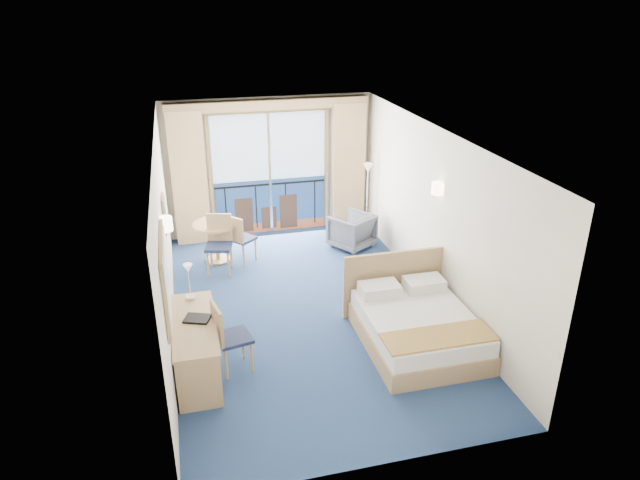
# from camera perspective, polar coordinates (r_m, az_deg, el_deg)

# --- Properties ---
(floor) EXTENTS (6.50, 6.50, 0.00)m
(floor) POSITION_cam_1_polar(r_m,az_deg,el_deg) (8.86, -1.25, -6.92)
(floor) COLOR navy
(floor) RESTS_ON ground
(room_walls) EXTENTS (4.04, 6.54, 2.72)m
(room_walls) POSITION_cam_1_polar(r_m,az_deg,el_deg) (8.10, -1.36, 3.96)
(room_walls) COLOR white
(room_walls) RESTS_ON ground
(balcony_door) EXTENTS (2.36, 0.03, 2.52)m
(balcony_door) POSITION_cam_1_polar(r_m,az_deg,el_deg) (11.29, -5.06, 6.28)
(balcony_door) COLOR navy
(balcony_door) RESTS_ON room_walls
(curtain_left) EXTENTS (0.65, 0.22, 2.55)m
(curtain_left) POSITION_cam_1_polar(r_m,az_deg,el_deg) (10.99, -12.94, 5.98)
(curtain_left) COLOR tan
(curtain_left) RESTS_ON room_walls
(curtain_right) EXTENTS (0.65, 0.22, 2.55)m
(curtain_right) POSITION_cam_1_polar(r_m,az_deg,el_deg) (11.46, 2.81, 7.28)
(curtain_right) COLOR tan
(curtain_right) RESTS_ON room_walls
(pelmet) EXTENTS (3.80, 0.25, 0.18)m
(pelmet) POSITION_cam_1_polar(r_m,az_deg,el_deg) (10.84, -5.19, 13.36)
(pelmet) COLOR #9E8255
(pelmet) RESTS_ON room_walls
(mirror) EXTENTS (0.05, 1.25, 0.95)m
(mirror) POSITION_cam_1_polar(r_m,az_deg,el_deg) (6.64, -15.18, -3.70)
(mirror) COLOR #9E8255
(mirror) RESTS_ON room_walls
(wall_print) EXTENTS (0.04, 0.42, 0.52)m
(wall_print) POSITION_cam_1_polar(r_m,az_deg,el_deg) (8.41, -15.28, 2.58)
(wall_print) COLOR #9E8255
(wall_print) RESTS_ON room_walls
(sconce_left) EXTENTS (0.18, 0.18, 0.18)m
(sconce_left) POSITION_cam_1_polar(r_m,az_deg,el_deg) (7.34, -15.22, 1.56)
(sconce_left) COLOR #FFECB2
(sconce_left) RESTS_ON room_walls
(sconce_right) EXTENTS (0.18, 0.18, 0.18)m
(sconce_right) POSITION_cam_1_polar(r_m,az_deg,el_deg) (8.56, 11.68, 5.09)
(sconce_right) COLOR #FFECB2
(sconce_right) RESTS_ON room_walls
(bed) EXTENTS (1.59, 1.89, 1.00)m
(bed) POSITION_cam_1_polar(r_m,az_deg,el_deg) (8.05, 9.60, -8.38)
(bed) COLOR #9E8255
(bed) RESTS_ON ground
(nightstand) EXTENTS (0.42, 0.40, 0.54)m
(nightstand) POSITION_cam_1_polar(r_m,az_deg,el_deg) (9.11, 9.90, -4.41)
(nightstand) COLOR tan
(nightstand) RESTS_ON ground
(phone) EXTENTS (0.22, 0.19, 0.09)m
(phone) POSITION_cam_1_polar(r_m,az_deg,el_deg) (8.97, 10.04, -2.63)
(phone) COLOR silver
(phone) RESTS_ON nightstand
(armchair) EXTENTS (0.98, 0.99, 0.66)m
(armchair) POSITION_cam_1_polar(r_m,az_deg,el_deg) (10.81, 3.17, 0.92)
(armchair) COLOR #41444F
(armchair) RESTS_ON ground
(floor_lamp) EXTENTS (0.20, 0.20, 1.47)m
(floor_lamp) POSITION_cam_1_polar(r_m,az_deg,el_deg) (11.14, 4.78, 5.87)
(floor_lamp) COLOR silver
(floor_lamp) RESTS_ON ground
(desk) EXTENTS (0.54, 1.57, 0.74)m
(desk) POSITION_cam_1_polar(r_m,az_deg,el_deg) (7.13, -12.13, -12.06)
(desk) COLOR #9E8255
(desk) RESTS_ON ground
(desk_chair) EXTENTS (0.50, 0.50, 0.97)m
(desk_chair) POSITION_cam_1_polar(r_m,az_deg,el_deg) (7.36, -9.30, -9.24)
(desk_chair) COLOR #1C2542
(desk_chair) RESTS_ON ground
(folder) EXTENTS (0.37, 0.33, 0.03)m
(folder) POSITION_cam_1_polar(r_m,az_deg,el_deg) (7.35, -12.19, -7.69)
(folder) COLOR black
(folder) RESTS_ON desk
(desk_lamp) EXTENTS (0.13, 0.13, 0.49)m
(desk_lamp) POSITION_cam_1_polar(r_m,az_deg,el_deg) (7.66, -13.00, -3.37)
(desk_lamp) COLOR silver
(desk_lamp) RESTS_ON desk
(round_table) EXTENTS (0.81, 0.81, 0.73)m
(round_table) POSITION_cam_1_polar(r_m,az_deg,el_deg) (10.33, -10.35, 0.76)
(round_table) COLOR #9E8255
(round_table) RESTS_ON ground
(table_chair_a) EXTENTS (0.55, 0.55, 0.90)m
(table_chair_a) POSITION_cam_1_polar(r_m,az_deg,el_deg) (10.21, -8.07, 0.39)
(table_chair_a) COLOR #1C2542
(table_chair_a) RESTS_ON ground
(table_chair_b) EXTENTS (0.52, 0.53, 1.01)m
(table_chair_b) POSITION_cam_1_polar(r_m,az_deg,el_deg) (9.96, -10.06, 0.01)
(table_chair_b) COLOR #1C2542
(table_chair_b) RESTS_ON ground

